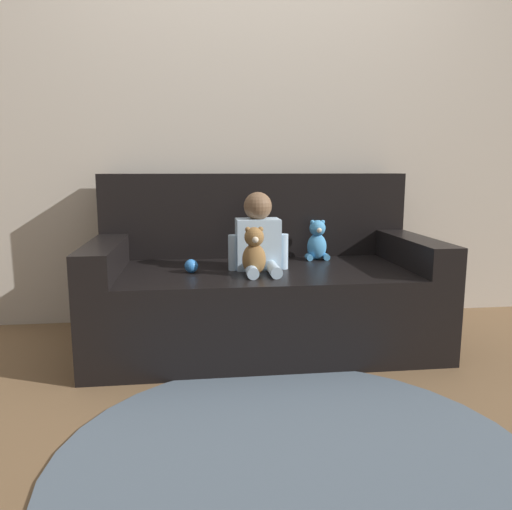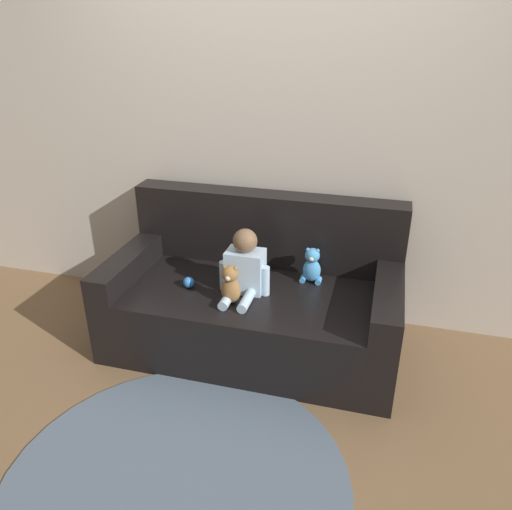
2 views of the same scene
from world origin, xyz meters
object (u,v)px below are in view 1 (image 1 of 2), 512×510
at_px(couch, 261,285).
at_px(toy_ball, 191,266).
at_px(person_baby, 258,239).
at_px(plush_toy_side, 317,241).
at_px(teddy_bear_brown, 254,252).

height_order(couch, toy_ball, couch).
bearing_deg(couch, person_baby, -104.68).
distance_m(person_baby, toy_ball, 0.36).
height_order(person_baby, toy_ball, person_baby).
distance_m(person_baby, plush_toy_side, 0.43).
bearing_deg(teddy_bear_brown, plush_toy_side, 42.90).
bearing_deg(person_baby, toy_ball, -172.29).
distance_m(couch, person_baby, 0.30).
distance_m(person_baby, teddy_bear_brown, 0.16).
bearing_deg(toy_ball, teddy_bear_brown, -18.73).
xyz_separation_m(teddy_bear_brown, plush_toy_side, (0.40, 0.37, -0.01)).
distance_m(teddy_bear_brown, toy_ball, 0.33).
bearing_deg(teddy_bear_brown, person_baby, 75.20).
bearing_deg(toy_ball, couch, 24.33).
height_order(plush_toy_side, toy_ball, plush_toy_side).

